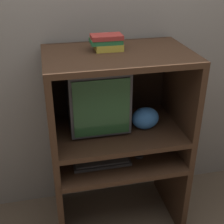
{
  "coord_description": "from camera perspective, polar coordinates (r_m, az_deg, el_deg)",
  "views": [
    {
      "loc": [
        -0.44,
        -1.51,
        1.91
      ],
      "look_at": [
        -0.04,
        0.29,
        0.95
      ],
      "focal_mm": 50.0,
      "sensor_mm": 36.0,
      "label": 1
    }
  ],
  "objects": [
    {
      "name": "wall_back",
      "position": [
        2.29,
        -1.0,
        12.08
      ],
      "size": [
        6.0,
        0.06,
        2.6
      ],
      "color": "gray",
      "rests_on": "ground_plane"
    },
    {
      "name": "snack_bag",
      "position": [
        2.14,
        6.11,
        -1.12
      ],
      "size": [
        0.19,
        0.14,
        0.15
      ],
      "color": "#336BB7",
      "rests_on": "desk_monitor_shelf"
    },
    {
      "name": "desk_monitor_shelf",
      "position": [
        2.18,
        1.0,
        -4.01
      ],
      "size": [
        0.92,
        0.59,
        0.2
      ],
      "color": "#382316",
      "rests_on": "desk_base"
    },
    {
      "name": "hutch_upper",
      "position": [
        2.03,
        0.88,
        6.3
      ],
      "size": [
        0.92,
        0.59,
        0.54
      ],
      "color": "#382316",
      "rests_on": "desk_monitor_shelf"
    },
    {
      "name": "book_stack",
      "position": [
        1.98,
        -0.9,
        12.66
      ],
      "size": [
        0.2,
        0.13,
        0.1
      ],
      "color": "gold",
      "rests_on": "hutch_upper"
    },
    {
      "name": "mouse",
      "position": [
        2.2,
        5.01,
        -8.17
      ],
      "size": [
        0.06,
        0.04,
        0.03
      ],
      "color": "black",
      "rests_on": "desk_base"
    },
    {
      "name": "crt_monitor",
      "position": [
        2.09,
        -2.82,
        2.82
      ],
      "size": [
        0.39,
        0.38,
        0.43
      ],
      "color": "#333338",
      "rests_on": "desk_monitor_shelf"
    },
    {
      "name": "keyboard",
      "position": [
        2.15,
        -1.91,
        -9.03
      ],
      "size": [
        0.39,
        0.15,
        0.03
      ],
      "color": "#2D2D30",
      "rests_on": "desk_base"
    },
    {
      "name": "desk_base",
      "position": [
        2.38,
        1.12,
        -12.17
      ],
      "size": [
        0.92,
        0.61,
        0.62
      ],
      "color": "#382316",
      "rests_on": "ground_plane"
    }
  ]
}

